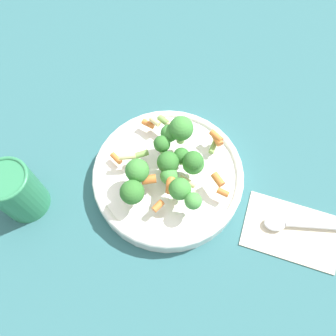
# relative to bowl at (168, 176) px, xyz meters

# --- Properties ---
(ground_plane) EXTENTS (3.00, 3.00, 0.00)m
(ground_plane) POSITION_rel_bowl_xyz_m (0.00, 0.00, -0.02)
(ground_plane) COLOR #2D6066
(bowl) EXTENTS (0.26, 0.26, 0.04)m
(bowl) POSITION_rel_bowl_xyz_m (0.00, 0.00, 0.00)
(bowl) COLOR white
(bowl) RESTS_ON ground_plane
(pasta_salad) EXTENTS (0.21, 0.20, 0.08)m
(pasta_salad) POSITION_rel_bowl_xyz_m (-0.00, 0.00, 0.06)
(pasta_salad) COLOR #8CB766
(pasta_salad) RESTS_ON bowl
(cup) EXTENTS (0.07, 0.07, 0.11)m
(cup) POSITION_rel_bowl_xyz_m (0.18, 0.18, 0.03)
(cup) COLOR #2D7F51
(cup) RESTS_ON ground_plane
(napkin) EXTENTS (0.18, 0.14, 0.01)m
(napkin) POSITION_rel_bowl_xyz_m (-0.22, -0.04, -0.02)
(napkin) COLOR beige
(napkin) RESTS_ON ground_plane
(spoon) EXTENTS (0.14, 0.09, 0.01)m
(spoon) POSITION_rel_bowl_xyz_m (-0.22, -0.05, -0.01)
(spoon) COLOR silver
(spoon) RESTS_ON napkin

